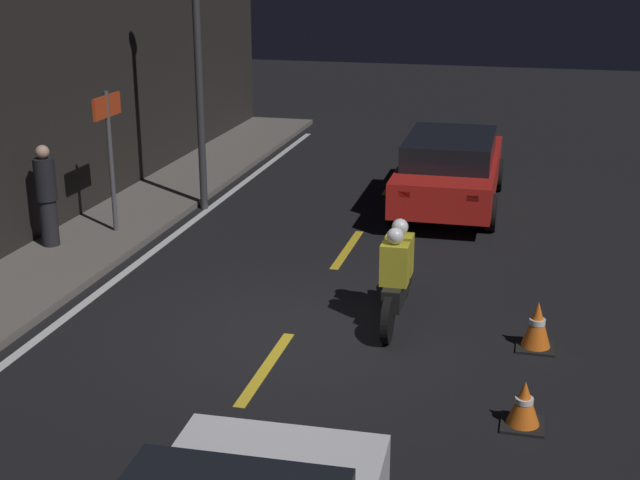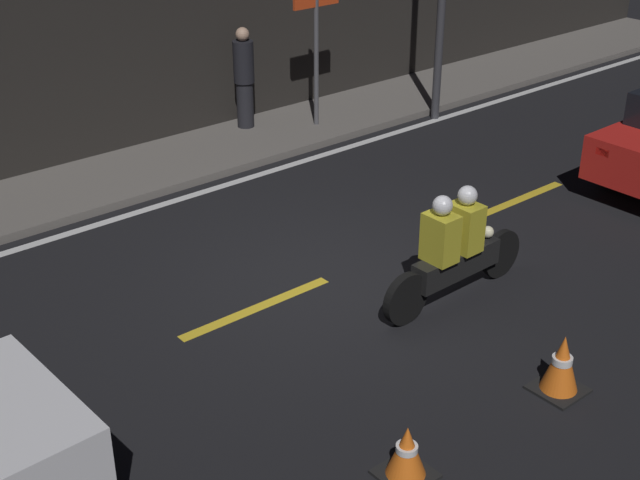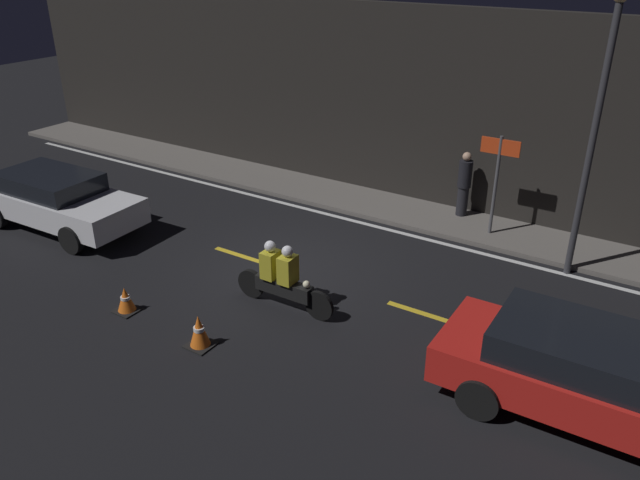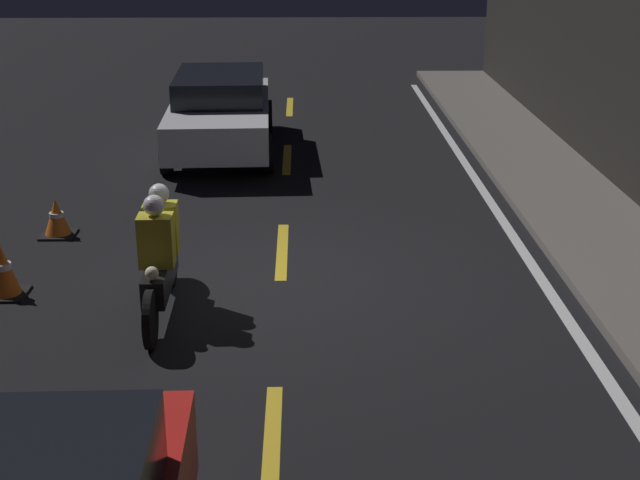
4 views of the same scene
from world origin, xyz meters
name	(u,v)px [view 4 (image 4 of 4)]	position (x,y,z in m)	size (l,w,h in m)	color
ground_plane	(281,281)	(0.00, 0.00, 0.00)	(56.00, 56.00, 0.00)	black
raised_curb	(636,273)	(0.00, 4.21, 0.06)	(28.00, 1.76, 0.12)	#605B56
lane_dash_a	(290,107)	(-10.00, 0.00, 0.00)	(2.00, 0.14, 0.01)	gold
lane_dash_b	(287,159)	(-5.50, 0.00, 0.00)	(2.00, 0.14, 0.01)	gold
lane_dash_c	(282,250)	(-1.00, 0.00, 0.00)	(2.00, 0.14, 0.01)	gold
lane_dash_d	(272,449)	(3.50, 0.00, 0.00)	(2.00, 0.14, 0.01)	gold
lane_solid_kerb	(541,279)	(0.00, 3.08, 0.00)	(25.20, 0.14, 0.01)	silver
sedan_white	(220,110)	(-6.06, -1.19, 0.76)	(4.50, 1.97, 1.39)	silver
motorcycle	(160,256)	(0.81, -1.26, 0.64)	(2.20, 0.37, 1.37)	black
traffic_cone_near	(57,218)	(-1.63, -3.01, 0.25)	(0.45, 0.45, 0.51)	black
traffic_cone_mid	(3,270)	(0.35, -3.10, 0.30)	(0.47, 0.47, 0.62)	black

